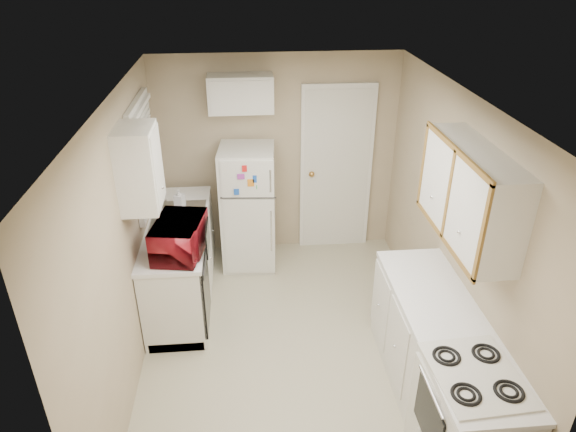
{
  "coord_description": "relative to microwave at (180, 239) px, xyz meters",
  "views": [
    {
      "loc": [
        -0.38,
        -3.75,
        3.42
      ],
      "look_at": [
        0.0,
        0.5,
        1.15
      ],
      "focal_mm": 32.0,
      "sensor_mm": 36.0,
      "label": 1
    }
  ],
  "objects": [
    {
      "name": "floor",
      "position": [
        1.0,
        -0.33,
        -1.05
      ],
      "size": [
        3.8,
        3.8,
        0.0
      ],
      "primitive_type": "plane",
      "color": "beige",
      "rests_on": "ground"
    },
    {
      "name": "ceiling",
      "position": [
        1.0,
        -0.33,
        1.35
      ],
      "size": [
        3.8,
        3.8,
        0.0
      ],
      "primitive_type": "plane",
      "color": "white",
      "rests_on": "floor"
    },
    {
      "name": "wall_left",
      "position": [
        -0.4,
        -0.33,
        0.15
      ],
      "size": [
        3.8,
        3.8,
        0.0
      ],
      "primitive_type": "plane",
      "color": "tan",
      "rests_on": "floor"
    },
    {
      "name": "wall_right",
      "position": [
        2.4,
        -0.33,
        0.15
      ],
      "size": [
        3.8,
        3.8,
        0.0
      ],
      "primitive_type": "plane",
      "color": "tan",
      "rests_on": "floor"
    },
    {
      "name": "wall_back",
      "position": [
        1.0,
        1.57,
        0.15
      ],
      "size": [
        2.8,
        2.8,
        0.0
      ],
      "primitive_type": "plane",
      "color": "tan",
      "rests_on": "floor"
    },
    {
      "name": "wall_front",
      "position": [
        1.0,
        -2.23,
        0.15
      ],
      "size": [
        2.8,
        2.8,
        0.0
      ],
      "primitive_type": "plane",
      "color": "tan",
      "rests_on": "floor"
    },
    {
      "name": "left_counter",
      "position": [
        -0.1,
        0.57,
        -0.6
      ],
      "size": [
        0.6,
        1.8,
        0.9
      ],
      "primitive_type": "cube",
      "color": "silver",
      "rests_on": "floor"
    },
    {
      "name": "dishwasher",
      "position": [
        0.19,
        -0.03,
        -0.56
      ],
      "size": [
        0.03,
        0.58,
        0.72
      ],
      "primitive_type": "cube",
      "color": "black",
      "rests_on": "floor"
    },
    {
      "name": "sink",
      "position": [
        -0.1,
        0.72,
        -0.19
      ],
      "size": [
        0.54,
        0.74,
        0.16
      ],
      "primitive_type": "cube",
      "color": "gray",
      "rests_on": "left_counter"
    },
    {
      "name": "microwave",
      "position": [
        0.0,
        0.0,
        0.0
      ],
      "size": [
        0.65,
        0.43,
        0.4
      ],
      "primitive_type": "imported",
      "rotation": [
        0.0,
        0.0,
        1.41
      ],
      "color": "maroon",
      "rests_on": "left_counter"
    },
    {
      "name": "soap_bottle",
      "position": [
        -0.1,
        0.95,
        -0.05
      ],
      "size": [
        0.12,
        0.12,
        0.22
      ],
      "primitive_type": "imported",
      "rotation": [
        0.0,
        0.0,
        -0.32
      ],
      "color": "white",
      "rests_on": "left_counter"
    },
    {
      "name": "window_blinds",
      "position": [
        -0.36,
        0.72,
        0.55
      ],
      "size": [
        0.1,
        0.98,
        1.08
      ],
      "primitive_type": "cube",
      "color": "silver",
      "rests_on": "wall_left"
    },
    {
      "name": "upper_cabinet_left",
      "position": [
        -0.25,
        -0.11,
        0.75
      ],
      "size": [
        0.3,
        0.45,
        0.7
      ],
      "primitive_type": "cube",
      "color": "silver",
      "rests_on": "wall_left"
    },
    {
      "name": "refrigerator",
      "position": [
        0.64,
        1.19,
        -0.32
      ],
      "size": [
        0.65,
        0.63,
        1.46
      ],
      "primitive_type": "cube",
      "rotation": [
        0.0,
        0.0,
        -0.08
      ],
      "color": "silver",
      "rests_on": "floor"
    },
    {
      "name": "cabinet_over_fridge",
      "position": [
        0.6,
        1.42,
        0.95
      ],
      "size": [
        0.7,
        0.3,
        0.4
      ],
      "primitive_type": "cube",
      "color": "silver",
      "rests_on": "wall_back"
    },
    {
      "name": "interior_door",
      "position": [
        1.7,
        1.53,
        -0.03
      ],
      "size": [
        0.86,
        0.06,
        2.08
      ],
      "primitive_type": "cube",
      "color": "silver",
      "rests_on": "floor"
    },
    {
      "name": "right_counter",
      "position": [
        2.1,
        -1.13,
        -0.6
      ],
      "size": [
        0.6,
        2.0,
        0.9
      ],
      "primitive_type": "cube",
      "color": "silver",
      "rests_on": "floor"
    },
    {
      "name": "stove",
      "position": [
        2.08,
        -1.71,
        -0.63
      ],
      "size": [
        0.59,
        0.72,
        0.83
      ],
      "primitive_type": "cube",
      "rotation": [
        0.0,
        0.0,
        0.06
      ],
      "color": "silver",
      "rests_on": "floor"
    },
    {
      "name": "upper_cabinet_right",
      "position": [
        2.25,
        -0.83,
        0.75
      ],
      "size": [
        0.3,
        1.2,
        0.7
      ],
      "primitive_type": "cube",
      "color": "silver",
      "rests_on": "wall_right"
    }
  ]
}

